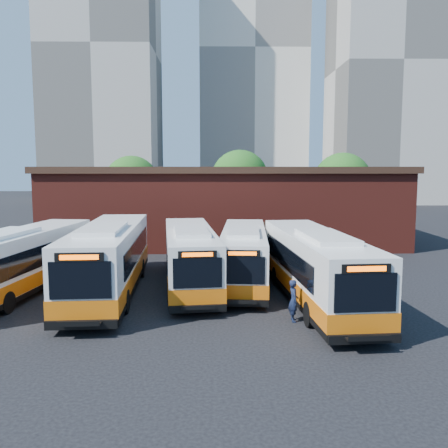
{
  "coord_description": "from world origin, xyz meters",
  "views": [
    {
      "loc": [
        -0.66,
        -20.37,
        6.32
      ],
      "look_at": [
        -0.28,
        4.09,
        3.41
      ],
      "focal_mm": 38.0,
      "sensor_mm": 36.0,
      "label": 1
    }
  ],
  "objects_px": {
    "bus_west": "(109,261)",
    "bus_mideast": "(244,257)",
    "bus_farwest": "(21,264)",
    "bus_east": "(315,270)",
    "transit_worker": "(294,301)",
    "bus_midwest": "(190,258)"
  },
  "relations": [
    {
      "from": "bus_midwest",
      "to": "bus_mideast",
      "type": "height_order",
      "value": "bus_midwest"
    },
    {
      "from": "bus_west",
      "to": "transit_worker",
      "type": "height_order",
      "value": "bus_west"
    },
    {
      "from": "bus_mideast",
      "to": "transit_worker",
      "type": "height_order",
      "value": "bus_mideast"
    },
    {
      "from": "bus_midwest",
      "to": "bus_mideast",
      "type": "xyz_separation_m",
      "value": [
        2.94,
        0.64,
        -0.06
      ]
    },
    {
      "from": "bus_farwest",
      "to": "transit_worker",
      "type": "relative_size",
      "value": 7.13
    },
    {
      "from": "bus_west",
      "to": "bus_mideast",
      "type": "bearing_deg",
      "value": 13.53
    },
    {
      "from": "bus_farwest",
      "to": "bus_east",
      "type": "height_order",
      "value": "bus_east"
    },
    {
      "from": "bus_midwest",
      "to": "bus_farwest",
      "type": "bearing_deg",
      "value": -176.65
    },
    {
      "from": "bus_midwest",
      "to": "transit_worker",
      "type": "xyz_separation_m",
      "value": [
        4.62,
        -6.1,
        -0.6
      ]
    },
    {
      "from": "bus_midwest",
      "to": "bus_east",
      "type": "distance_m",
      "value": 6.93
    },
    {
      "from": "bus_farwest",
      "to": "bus_midwest",
      "type": "bearing_deg",
      "value": 17.07
    },
    {
      "from": "bus_west",
      "to": "transit_worker",
      "type": "relative_size",
      "value": 7.66
    },
    {
      "from": "bus_west",
      "to": "bus_midwest",
      "type": "distance_m",
      "value": 4.26
    },
    {
      "from": "bus_farwest",
      "to": "transit_worker",
      "type": "height_order",
      "value": "bus_farwest"
    },
    {
      "from": "bus_farwest",
      "to": "bus_midwest",
      "type": "relative_size",
      "value": 1.03
    },
    {
      "from": "bus_farwest",
      "to": "bus_mideast",
      "type": "xyz_separation_m",
      "value": [
        11.37,
        2.1,
        -0.1
      ]
    },
    {
      "from": "bus_mideast",
      "to": "transit_worker",
      "type": "distance_m",
      "value": 6.96
    },
    {
      "from": "bus_midwest",
      "to": "bus_east",
      "type": "height_order",
      "value": "bus_east"
    },
    {
      "from": "bus_farwest",
      "to": "bus_east",
      "type": "distance_m",
      "value": 14.63
    },
    {
      "from": "bus_farwest",
      "to": "bus_east",
      "type": "relative_size",
      "value": 0.97
    },
    {
      "from": "bus_farwest",
      "to": "transit_worker",
      "type": "bearing_deg",
      "value": -12.31
    },
    {
      "from": "bus_east",
      "to": "bus_midwest",
      "type": "bearing_deg",
      "value": 147.24
    }
  ]
}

